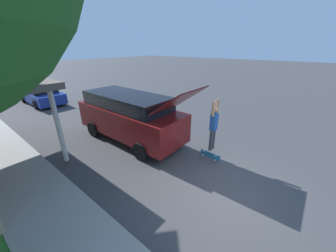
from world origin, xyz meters
TOP-DOWN VIEW (x-y plane):
  - ground_plane at (0.00, 0.00)m, footprint 120.00×120.00m
  - sidewalk at (-3.60, 6.00)m, footprint 1.80×80.00m
  - suv_parked at (0.50, 4.76)m, footprint 2.03×5.84m
  - car_down_street at (0.25, 14.35)m, footprint 1.90×4.30m
  - skateboarder at (1.27, 1.15)m, footprint 0.41×0.22m
  - skateboard at (1.25, 1.16)m, footprint 0.13×0.82m

SIDE VIEW (x-z plane):
  - ground_plane at x=0.00m, z-range 0.00..0.00m
  - sidewalk at x=-3.60m, z-range 0.00..0.10m
  - skateboard at x=1.25m, z-range 0.05..0.30m
  - car_down_street at x=0.25m, z-range -0.03..1.38m
  - suv_parked at x=0.50m, z-range -0.22..2.51m
  - skateboarder at x=1.27m, z-range 0.46..2.33m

